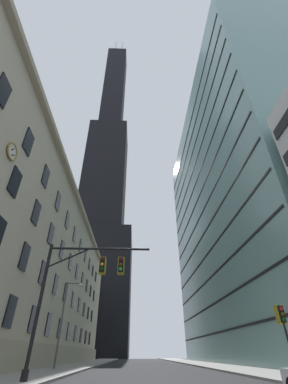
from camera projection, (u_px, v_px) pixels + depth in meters
The scene contains 6 objects.
station_building at pixel (21, 276), 37.72m from camera, with size 16.01×63.97×22.37m.
dark_skyscraper at pixel (103, 201), 115.39m from camera, with size 27.19×27.19×200.35m.
glass_office_midrise at pixel (239, 205), 51.91m from camera, with size 17.39×53.27×54.25m.
traffic_signal_mast at pixel (86, 279), 15.31m from camera, with size 6.52×0.63×7.14m.
traffic_light_near_right at pixel (282, 318), 15.07m from camera, with size 0.40×0.63×3.68m.
street_lamppost at pixel (65, 314), 25.75m from camera, with size 1.81×0.32×7.74m.
Camera 1 is at (-1.57, -13.13, 1.32)m, focal length 23.57 mm.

